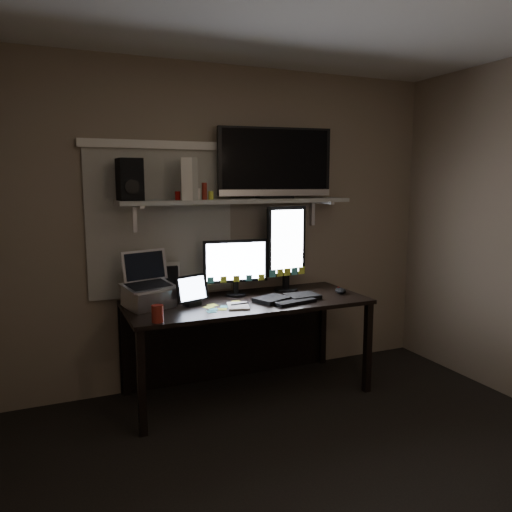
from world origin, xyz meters
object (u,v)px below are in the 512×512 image
monitor_landscape (236,267)px  mouse (341,291)px  tablet (192,290)px  laptop (148,281)px  cup (158,314)px  speaker (130,180)px  desk (241,319)px  game_console (187,179)px  keyboard (287,298)px  tv (275,163)px  monitor_portrait (286,248)px

monitor_landscape → mouse: bearing=-11.8°
tablet → laptop: bearing=148.5°
cup → speaker: speaker is taller
desk → tablet: (-0.42, -0.11, 0.29)m
tablet → game_console: size_ratio=0.86×
keyboard → tv: bearing=71.2°
laptop → desk: bearing=-13.7°
monitor_portrait → keyboard: (-0.13, -0.29, -0.33)m
mouse → speaker: size_ratio=0.42×
monitor_portrait → game_console: (-0.82, -0.02, 0.55)m
laptop → cup: 0.41m
desk → tv: size_ratio=1.98×
monitor_landscape → tablet: bearing=-150.7°
tv → laptop: bearing=-164.9°
speaker → desk: bearing=-8.5°
laptop → cup: bearing=-110.7°
tablet → laptop: size_ratio=0.66×
keyboard → game_console: size_ratio=1.70×
monitor_landscape → tablet: size_ratio=1.98×
monitor_landscape → tv: 0.87m
mouse → speaker: (-1.57, 0.28, 0.87)m
keyboard → mouse: (0.49, 0.03, 0.01)m
mouse → laptop: bearing=-175.5°
monitor_portrait → speaker: size_ratio=2.40×
desk → cup: cup is taller
mouse → tablet: size_ratio=0.48×
mouse → tablet: 1.20m
monitor_portrait → tv: bearing=156.5°
desk → speaker: speaker is taller
desk → monitor_landscape: monitor_landscape is taller
monitor_portrait → cup: size_ratio=6.36×
monitor_portrait → tv: tv is taller
tablet → speaker: speaker is taller
tablet → speaker: size_ratio=0.88×
tablet → cup: tablet is taller
tablet → laptop: laptop is taller
mouse → tablet: (-1.19, 0.09, 0.09)m
tv → game_console: tv is taller
mouse → laptop: laptop is taller
mouse → tv: bearing=156.9°
desk → mouse: (0.77, -0.20, 0.20)m
monitor_landscape → game_console: game_console is taller
tv → game_console: 0.74m
monitor_landscape → monitor_portrait: monitor_portrait is taller
desk → laptop: bearing=-176.4°
keyboard → mouse: size_ratio=4.13×
speaker → laptop: bearing=-59.5°
keyboard → speaker: 1.43m
desk → speaker: (-0.80, 0.08, 1.07)m
desk → tablet: tablet is taller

